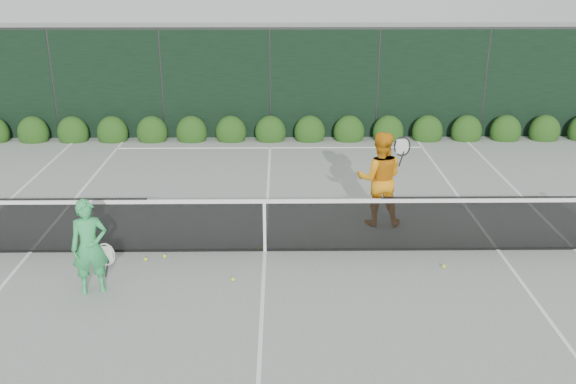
{
  "coord_description": "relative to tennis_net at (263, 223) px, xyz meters",
  "views": [
    {
      "loc": [
        0.28,
        -10.22,
        4.92
      ],
      "look_at": [
        0.41,
        0.3,
        1.0
      ],
      "focal_mm": 40.0,
      "sensor_mm": 36.0,
      "label": 1
    }
  ],
  "objects": [
    {
      "name": "ground",
      "position": [
        0.02,
        0.0,
        -0.53
      ],
      "size": [
        80.0,
        80.0,
        0.0
      ],
      "primitive_type": "plane",
      "color": "gray",
      "rests_on": "ground"
    },
    {
      "name": "tennis_net",
      "position": [
        0.0,
        0.0,
        0.0
      ],
      "size": [
        12.9,
        0.1,
        1.07
      ],
      "color": "black",
      "rests_on": "ground"
    },
    {
      "name": "player_woman",
      "position": [
        -2.59,
        -1.38,
        0.22
      ],
      "size": [
        0.67,
        0.51,
        1.51
      ],
      "rotation": [
        0.0,
        0.0,
        0.31
      ],
      "color": "green",
      "rests_on": "ground"
    },
    {
      "name": "player_man",
      "position": [
        2.18,
        1.22,
        0.39
      ],
      "size": [
        0.98,
        0.77,
        1.83
      ],
      "rotation": [
        0.0,
        0.0,
        3.05
      ],
      "color": "orange",
      "rests_on": "ground"
    },
    {
      "name": "court_lines",
      "position": [
        0.02,
        0.0,
        -0.53
      ],
      "size": [
        11.03,
        23.83,
        0.01
      ],
      "color": "white",
      "rests_on": "ground"
    },
    {
      "name": "windscreen_fence",
      "position": [
        0.02,
        -2.71,
        0.98
      ],
      "size": [
        32.0,
        21.07,
        3.06
      ],
      "color": "black",
      "rests_on": "ground"
    },
    {
      "name": "hedge_row",
      "position": [
        0.02,
        7.15,
        -0.3
      ],
      "size": [
        31.66,
        0.65,
        0.94
      ],
      "color": "#153A10",
      "rests_on": "ground"
    },
    {
      "name": "tennis_balls",
      "position": [
        -0.25,
        -0.47,
        -0.5
      ],
      "size": [
        5.09,
        1.2,
        0.07
      ],
      "color": "#C8DA30",
      "rests_on": "ground"
    }
  ]
}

